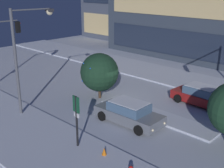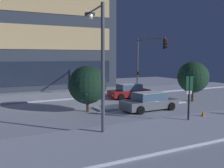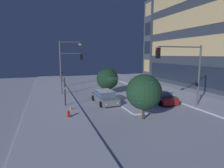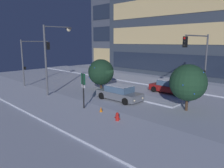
{
  "view_description": "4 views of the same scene",
  "coord_description": "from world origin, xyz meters",
  "px_view_note": "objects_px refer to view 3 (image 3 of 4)",
  "views": [
    {
      "loc": [
        15.29,
        -16.31,
        8.8
      ],
      "look_at": [
        1.07,
        -1.53,
        1.9
      ],
      "focal_mm": 48.01,
      "sensor_mm": 36.0,
      "label": 1
    },
    {
      "loc": [
        -9.07,
        -19.97,
        4.43
      ],
      "look_at": [
        0.63,
        -1.52,
        2.22
      ],
      "focal_mm": 42.34,
      "sensor_mm": 36.0,
      "label": 2
    },
    {
      "loc": [
        23.67,
        -8.69,
        5.5
      ],
      "look_at": [
        0.19,
        -0.46,
        1.62
      ],
      "focal_mm": 30.17,
      "sensor_mm": 36.0,
      "label": 3
    },
    {
      "loc": [
        17.84,
        -17.85,
        5.67
      ],
      "look_at": [
        1.53,
        -1.5,
        1.2
      ],
      "focal_mm": 35.06,
      "sensor_mm": 36.0,
      "label": 4
    }
  ],
  "objects_px": {
    "car_far": "(161,96)",
    "fire_hydrant": "(68,115)",
    "street_lamp_arched": "(67,60)",
    "decorated_tree_median": "(144,92)",
    "decorated_tree_left_of_median": "(107,79)",
    "traffic_light_corner_far_right": "(184,65)",
    "traffic_light_corner_near_left": "(69,63)",
    "construction_cone": "(71,108)",
    "car_near": "(105,97)",
    "parking_info_sign": "(65,88)"
  },
  "relations": [
    {
      "from": "decorated_tree_median",
      "to": "construction_cone",
      "type": "height_order",
      "value": "decorated_tree_median"
    },
    {
      "from": "traffic_light_corner_far_right",
      "to": "street_lamp_arched",
      "type": "xyz_separation_m",
      "value": [
        -10.82,
        -10.33,
        0.34
      ]
    },
    {
      "from": "fire_hydrant",
      "to": "construction_cone",
      "type": "height_order",
      "value": "fire_hydrant"
    },
    {
      "from": "traffic_light_corner_far_right",
      "to": "street_lamp_arched",
      "type": "height_order",
      "value": "street_lamp_arched"
    },
    {
      "from": "parking_info_sign",
      "to": "car_far",
      "type": "bearing_deg",
      "value": -4.91
    },
    {
      "from": "car_near",
      "to": "traffic_light_corner_far_right",
      "type": "bearing_deg",
      "value": 54.06
    },
    {
      "from": "street_lamp_arched",
      "to": "fire_hydrant",
      "type": "height_order",
      "value": "street_lamp_arched"
    },
    {
      "from": "car_far",
      "to": "traffic_light_corner_near_left",
      "type": "height_order",
      "value": "traffic_light_corner_near_left"
    },
    {
      "from": "car_near",
      "to": "traffic_light_corner_near_left",
      "type": "distance_m",
      "value": 13.59
    },
    {
      "from": "construction_cone",
      "to": "fire_hydrant",
      "type": "bearing_deg",
      "value": -12.38
    },
    {
      "from": "traffic_light_corner_near_left",
      "to": "decorated_tree_left_of_median",
      "type": "xyz_separation_m",
      "value": [
        8.26,
        4.21,
        -1.89
      ]
    },
    {
      "from": "car_far",
      "to": "traffic_light_corner_far_right",
      "type": "bearing_deg",
      "value": -165.04
    },
    {
      "from": "fire_hydrant",
      "to": "parking_info_sign",
      "type": "height_order",
      "value": "parking_info_sign"
    },
    {
      "from": "traffic_light_corner_near_left",
      "to": "decorated_tree_left_of_median",
      "type": "relative_size",
      "value": 1.61
    },
    {
      "from": "parking_info_sign",
      "to": "decorated_tree_left_of_median",
      "type": "relative_size",
      "value": 0.84
    },
    {
      "from": "car_far",
      "to": "street_lamp_arched",
      "type": "height_order",
      "value": "street_lamp_arched"
    },
    {
      "from": "traffic_light_corner_near_left",
      "to": "street_lamp_arched",
      "type": "xyz_separation_m",
      "value": [
        6.79,
        -1.1,
        0.77
      ]
    },
    {
      "from": "car_far",
      "to": "decorated_tree_median",
      "type": "height_order",
      "value": "decorated_tree_median"
    },
    {
      "from": "parking_info_sign",
      "to": "decorated_tree_median",
      "type": "relative_size",
      "value": 0.8
    },
    {
      "from": "car_near",
      "to": "traffic_light_corner_far_right",
      "type": "xyz_separation_m",
      "value": [
        4.65,
        6.86,
        3.76
      ]
    },
    {
      "from": "street_lamp_arched",
      "to": "decorated_tree_left_of_median",
      "type": "bearing_deg",
      "value": -7.45
    },
    {
      "from": "parking_info_sign",
      "to": "construction_cone",
      "type": "height_order",
      "value": "parking_info_sign"
    },
    {
      "from": "street_lamp_arched",
      "to": "decorated_tree_median",
      "type": "bearing_deg",
      "value": -59.99
    },
    {
      "from": "street_lamp_arched",
      "to": "car_far",
      "type": "bearing_deg",
      "value": -31.6
    },
    {
      "from": "fire_hydrant",
      "to": "decorated_tree_median",
      "type": "xyz_separation_m",
      "value": [
        2.2,
        6.1,
        2.03
      ]
    },
    {
      "from": "traffic_light_corner_far_right",
      "to": "traffic_light_corner_near_left",
      "type": "height_order",
      "value": "traffic_light_corner_far_right"
    },
    {
      "from": "car_near",
      "to": "traffic_light_corner_near_left",
      "type": "relative_size",
      "value": 0.82
    },
    {
      "from": "car_far",
      "to": "fire_hydrant",
      "type": "relative_size",
      "value": 6.05
    },
    {
      "from": "street_lamp_arched",
      "to": "fire_hydrant",
      "type": "distance_m",
      "value": 11.22
    },
    {
      "from": "fire_hydrant",
      "to": "construction_cone",
      "type": "bearing_deg",
      "value": 167.62
    },
    {
      "from": "decorated_tree_median",
      "to": "street_lamp_arched",
      "type": "bearing_deg",
      "value": -158.08
    },
    {
      "from": "decorated_tree_left_of_median",
      "to": "parking_info_sign",
      "type": "bearing_deg",
      "value": -52.98
    },
    {
      "from": "traffic_light_corner_far_right",
      "to": "fire_hydrant",
      "type": "relative_size",
      "value": 8.68
    },
    {
      "from": "car_far",
      "to": "fire_hydrant",
      "type": "distance_m",
      "value": 11.0
    },
    {
      "from": "car_far",
      "to": "street_lamp_arched",
      "type": "relative_size",
      "value": 0.61
    },
    {
      "from": "traffic_light_corner_near_left",
      "to": "fire_hydrant",
      "type": "xyz_separation_m",
      "value": [
        17.03,
        -2.19,
        -3.69
      ]
    },
    {
      "from": "car_near",
      "to": "decorated_tree_median",
      "type": "xyz_separation_m",
      "value": [
        6.28,
        1.53,
        1.67
      ]
    },
    {
      "from": "traffic_light_corner_near_left",
      "to": "car_far",
      "type": "bearing_deg",
      "value": -59.93
    },
    {
      "from": "construction_cone",
      "to": "parking_info_sign",
      "type": "bearing_deg",
      "value": -168.38
    },
    {
      "from": "street_lamp_arched",
      "to": "fire_hydrant",
      "type": "xyz_separation_m",
      "value": [
        10.24,
        -1.09,
        -4.46
      ]
    },
    {
      "from": "decorated_tree_median",
      "to": "car_near",
      "type": "bearing_deg",
      "value": -166.28
    },
    {
      "from": "car_far",
      "to": "fire_hydrant",
      "type": "bearing_deg",
      "value": 103.44
    },
    {
      "from": "car_far",
      "to": "construction_cone",
      "type": "distance_m",
      "value": 10.28
    },
    {
      "from": "decorated_tree_median",
      "to": "decorated_tree_left_of_median",
      "type": "height_order",
      "value": "decorated_tree_median"
    },
    {
      "from": "traffic_light_corner_near_left",
      "to": "construction_cone",
      "type": "relative_size",
      "value": 10.76
    },
    {
      "from": "traffic_light_corner_far_right",
      "to": "traffic_light_corner_near_left",
      "type": "relative_size",
      "value": 1.09
    },
    {
      "from": "traffic_light_corner_far_right",
      "to": "construction_cone",
      "type": "bearing_deg",
      "value": -14.68
    },
    {
      "from": "car_far",
      "to": "parking_info_sign",
      "type": "xyz_separation_m",
      "value": [
        -1.84,
        -10.64,
        1.28
      ]
    },
    {
      "from": "street_lamp_arched",
      "to": "decorated_tree_median",
      "type": "relative_size",
      "value": 1.88
    },
    {
      "from": "traffic_light_corner_far_right",
      "to": "decorated_tree_left_of_median",
      "type": "bearing_deg",
      "value": -61.76
    }
  ]
}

